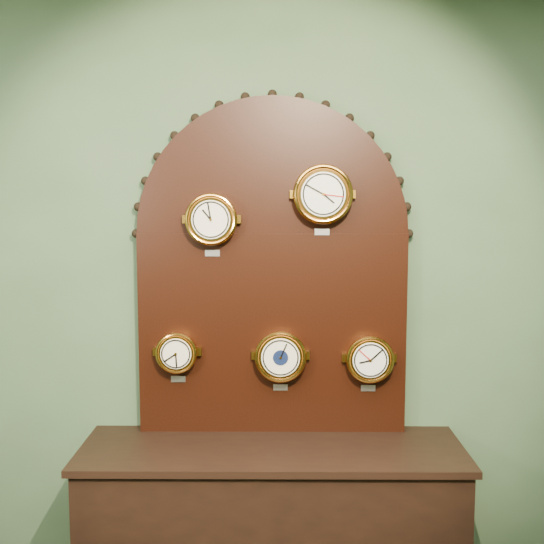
{
  "coord_description": "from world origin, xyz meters",
  "views": [
    {
      "loc": [
        0.02,
        -0.64,
        1.9
      ],
      "look_at": [
        0.0,
        2.25,
        1.58
      ],
      "focal_mm": 45.94,
      "sensor_mm": 36.0,
      "label": 1
    }
  ],
  "objects_px": {
    "arabic_clock": "(323,194)",
    "hygrometer": "(177,352)",
    "roman_clock": "(211,219)",
    "barometer": "(281,356)",
    "tide_clock": "(370,359)",
    "shop_counter": "(272,542)",
    "display_board": "(272,257)"
  },
  "relations": [
    {
      "from": "arabic_clock",
      "to": "hygrometer",
      "type": "relative_size",
      "value": 1.3
    },
    {
      "from": "roman_clock",
      "to": "barometer",
      "type": "distance_m",
      "value": 0.68
    },
    {
      "from": "tide_clock",
      "to": "shop_counter",
      "type": "bearing_deg",
      "value": -160.4
    },
    {
      "from": "tide_clock",
      "to": "barometer",
      "type": "bearing_deg",
      "value": -179.91
    },
    {
      "from": "shop_counter",
      "to": "display_board",
      "type": "bearing_deg",
      "value": 90.0
    },
    {
      "from": "roman_clock",
      "to": "tide_clock",
      "type": "relative_size",
      "value": 1.05
    },
    {
      "from": "roman_clock",
      "to": "hygrometer",
      "type": "height_order",
      "value": "roman_clock"
    },
    {
      "from": "hygrometer",
      "to": "shop_counter",
      "type": "bearing_deg",
      "value": -20.05
    },
    {
      "from": "roman_clock",
      "to": "hygrometer",
      "type": "distance_m",
      "value": 0.61
    },
    {
      "from": "shop_counter",
      "to": "tide_clock",
      "type": "bearing_deg",
      "value": 19.6
    },
    {
      "from": "display_board",
      "to": "arabic_clock",
      "type": "bearing_deg",
      "value": -17.11
    },
    {
      "from": "roman_clock",
      "to": "hygrometer",
      "type": "relative_size",
      "value": 1.17
    },
    {
      "from": "shop_counter",
      "to": "barometer",
      "type": "distance_m",
      "value": 0.81
    },
    {
      "from": "roman_clock",
      "to": "arabic_clock",
      "type": "xyz_separation_m",
      "value": [
        0.48,
        -0.0,
        0.11
      ]
    },
    {
      "from": "barometer",
      "to": "tide_clock",
      "type": "relative_size",
      "value": 1.07
    },
    {
      "from": "shop_counter",
      "to": "arabic_clock",
      "type": "height_order",
      "value": "arabic_clock"
    },
    {
      "from": "shop_counter",
      "to": "hygrometer",
      "type": "xyz_separation_m",
      "value": [
        -0.42,
        0.15,
        0.81
      ]
    },
    {
      "from": "display_board",
      "to": "tide_clock",
      "type": "distance_m",
      "value": 0.63
    },
    {
      "from": "hygrometer",
      "to": "tide_clock",
      "type": "bearing_deg",
      "value": -0.05
    },
    {
      "from": "shop_counter",
      "to": "hygrometer",
      "type": "height_order",
      "value": "hygrometer"
    },
    {
      "from": "arabic_clock",
      "to": "tide_clock",
      "type": "distance_m",
      "value": 0.76
    },
    {
      "from": "hygrometer",
      "to": "tide_clock",
      "type": "xyz_separation_m",
      "value": [
        0.86,
        -0.0,
        -0.03
      ]
    },
    {
      "from": "display_board",
      "to": "hygrometer",
      "type": "distance_m",
      "value": 0.6
    },
    {
      "from": "display_board",
      "to": "tide_clock",
      "type": "xyz_separation_m",
      "value": [
        0.43,
        -0.07,
        -0.45
      ]
    },
    {
      "from": "shop_counter",
      "to": "hygrometer",
      "type": "distance_m",
      "value": 0.92
    },
    {
      "from": "display_board",
      "to": "roman_clock",
      "type": "distance_m",
      "value": 0.32
    },
    {
      "from": "arabic_clock",
      "to": "display_board",
      "type": "bearing_deg",
      "value": 162.89
    },
    {
      "from": "display_board",
      "to": "roman_clock",
      "type": "relative_size",
      "value": 5.52
    },
    {
      "from": "barometer",
      "to": "tide_clock",
      "type": "distance_m",
      "value": 0.4
    },
    {
      "from": "hygrometer",
      "to": "barometer",
      "type": "height_order",
      "value": "barometer"
    },
    {
      "from": "display_board",
      "to": "arabic_clock",
      "type": "xyz_separation_m",
      "value": [
        0.22,
        -0.07,
        0.28
      ]
    },
    {
      "from": "shop_counter",
      "to": "tide_clock",
      "type": "relative_size",
      "value": 6.08
    }
  ]
}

